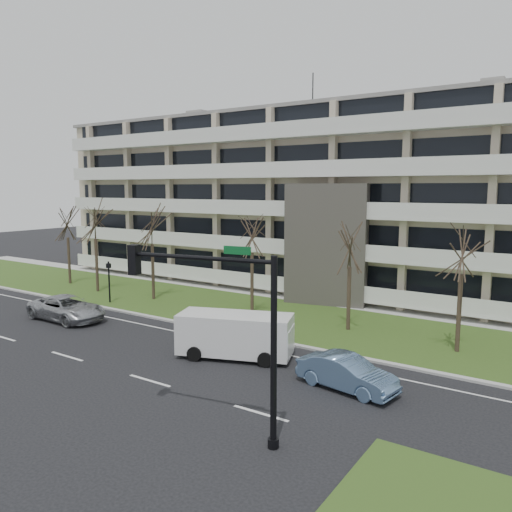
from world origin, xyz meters
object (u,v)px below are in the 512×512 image
Objects in this scene: white_van at (236,332)px; silver_pickup at (67,308)px; blue_sedan at (347,373)px; traffic_signal at (221,315)px; pedestrian_signal at (109,277)px.

silver_pickup is at bearing 161.17° from white_van.
silver_pickup reaches higher than blue_sedan.
traffic_signal is (18.09, -6.81, 3.60)m from silver_pickup.
traffic_signal reaches higher than silver_pickup.
blue_sedan is 22.27m from pedestrian_signal.
traffic_signal is (4.43, -7.04, 3.04)m from white_van.
blue_sedan is at bearing -90.95° from silver_pickup.
white_van is 8.86m from traffic_signal.
pedestrian_signal reaches higher than blue_sedan.
traffic_signal reaches higher than blue_sedan.
white_van is (-6.41, 0.74, 0.62)m from blue_sedan.
blue_sedan is at bearing -29.10° from pedestrian_signal.
pedestrian_signal is at bearing 17.73° from silver_pickup.
traffic_signal reaches higher than pedestrian_signal.
pedestrian_signal is (-15.16, 4.63, 0.68)m from white_van.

